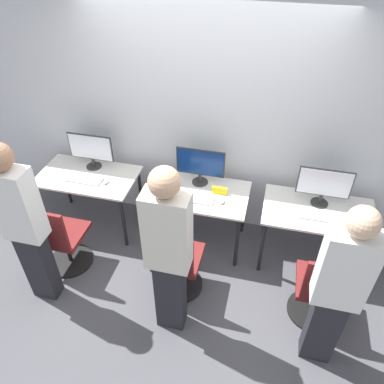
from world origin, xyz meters
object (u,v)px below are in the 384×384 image
Objects in this scene: office_chair_right at (320,293)px; person_right at (338,287)px; office_chair_left at (62,242)px; mouse_center at (222,201)px; keyboard_left at (83,179)px; handbag at (163,184)px; keyboard_right at (320,216)px; mouse_left at (106,182)px; monitor_right at (324,185)px; monitor_center at (200,165)px; person_center at (168,250)px; mouse_right at (349,221)px; office_chair_center at (177,265)px; keyboard_center at (194,198)px; monitor_left at (91,149)px; person_left at (23,222)px.

office_chair_right is 0.67m from person_right.
office_chair_left is 9.96× the size of mouse_center.
keyboard_left is 1.41× the size of handbag.
person_right reaches higher than keyboard_right.
handbag is (0.67, -0.02, 0.10)m from mouse_left.
monitor_right is at bearing 93.35° from person_right.
person_center is (0.03, -1.28, 0.03)m from monitor_center.
mouse_right is at bearing -2.31° from keyboard_right.
person_right is at bearing -21.18° from keyboard_left.
office_chair_left is (-0.27, -0.64, -0.36)m from mouse_left.
office_chair_center is 1.64m from monitor_right.
mouse_center is (1.56, 0.61, 0.36)m from office_chair_left.
keyboard_right is 1.41× the size of handbag.
keyboard_center is at bearing -178.69° from keyboard_right.
handbag is at bearing -1.67° from mouse_left.
keyboard_right is at bearing 1.04° from mouse_center.
office_chair_center reaches higher than keyboard_right.
keyboard_left and keyboard_center have the same top height.
office_chair_left is 1.25m from office_chair_center.
person_center is (-0.26, -0.99, 0.25)m from mouse_center.
office_chair_center is 0.51× the size of person_center.
monitor_center is 5.80× the size of mouse_right.
keyboard_center is 1.02m from person_center.
mouse_right is at bearing -0.14° from keyboard_left.
mouse_right is 0.10× the size of office_chair_right.
keyboard_left is at bearing 89.85° from office_chair_left.
handbag is (0.93, 0.62, 0.46)m from office_chair_left.
keyboard_left is 1.26m from keyboard_center.
office_chair_left reaches higher than keyboard_center.
monitor_left is 2.89m from person_right.
person_left is at bearing 179.62° from person_right.
mouse_left is 2.44m from office_chair_right.
person_left is 3.00m from mouse_right.
office_chair_right is at bearing -21.00° from handbag.
monitor_center and monitor_right have the same top height.
person_center reaches higher than monitor_center.
monitor_center is (1.00, 0.25, 0.22)m from mouse_left.
office_chair_left is at bearing 171.60° from person_right.
mouse_left is at bearing 177.72° from keyboard_center.
monitor_left is 2.80m from office_chair_right.
person_left is 2.62m from person_right.
person_center is 1.98× the size of office_chair_right.
keyboard_left is 1.02m from person_left.
keyboard_center is 1.26m from keyboard_right.
person_right is (2.33, -1.02, 0.19)m from mouse_left.
person_center reaches higher than handbag.
monitor_left is 1.74× the size of handbag.
monitor_left reaches higher than keyboard_right.
mouse_left is at bearing 156.35° from person_right.
mouse_left is 1.00× the size of mouse_right.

